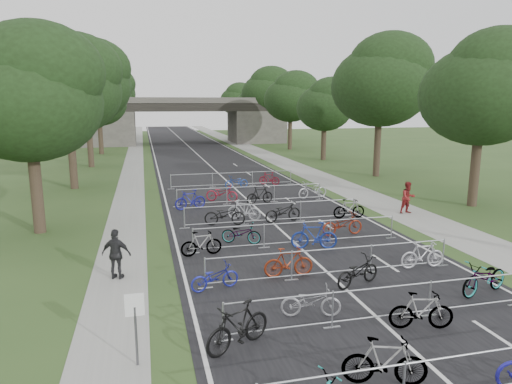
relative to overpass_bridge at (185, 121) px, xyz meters
The scene contains 52 objects.
road 15.41m from the overpass_bridge, 90.00° to the right, with size 11.00×140.00×0.01m, color black.
sidewalk_right 17.36m from the overpass_bridge, 61.93° to the right, with size 3.00×140.00×0.01m, color gray.
sidewalk_left 17.14m from the overpass_bridge, 116.57° to the right, with size 2.00×140.00×0.01m, color gray.
lane_markings 15.41m from the overpass_bridge, 90.00° to the right, with size 0.12×140.00×0.00m, color silver.
overpass_bridge is the anchor object (origin of this frame).
park_sign 62.41m from the overpass_bridge, 96.26° to the right, with size 0.45×0.06×1.83m.
tree_left_0 50.47m from the overpass_bridge, 103.07° to the right, with size 6.72×6.72×10.25m.
tree_right_0 50.91m from the overpass_bridge, 75.05° to the right, with size 7.17×7.17×10.93m.
tree_left_1 38.97m from the overpass_bridge, 107.08° to the right, with size 7.56×7.56×11.53m.
tree_right_1 39.56m from the overpass_bridge, 70.53° to the right, with size 8.18×8.18×12.47m.
tree_left_2 27.92m from the overpass_bridge, 114.44° to the right, with size 8.40×8.40×12.81m.
tree_right_2 28.39m from the overpass_bridge, 62.40° to the right, with size 6.16×6.16×9.39m.
tree_left_3 17.59m from the overpass_bridge, 131.07° to the right, with size 6.72×6.72×10.25m.
tree_right_3 18.82m from the overpass_bridge, 44.93° to the right, with size 7.17×7.17×10.93m.
tree_left_4 12.05m from the overpass_bridge, behind, with size 7.56×7.56×11.53m.
tree_right_4 13.86m from the overpass_bridge, ahead, with size 8.18×8.18×12.47m.
tree_left_5 16.44m from the overpass_bridge, 136.20° to the left, with size 8.40×8.40×12.81m.
tree_right_5 17.23m from the overpass_bridge, 39.82° to the left, with size 6.16×6.16×9.39m.
tree_left_6 25.77m from the overpass_bridge, 116.43° to the left, with size 6.72×6.72×10.25m.
tree_right_6 26.62m from the overpass_bridge, 60.25° to the left, with size 7.17×7.17×10.93m.
barrier_row_0 65.07m from the overpass_bridge, 90.00° to the right, with size 9.70×0.08×1.10m.
barrier_row_1 61.47m from the overpass_bridge, 90.00° to the right, with size 9.70×0.08×1.10m.
barrier_row_2 57.88m from the overpass_bridge, 90.00° to the right, with size 9.70×0.08×1.10m.
barrier_row_3 54.08m from the overpass_bridge, 90.00° to the right, with size 9.70×0.08×1.10m.
barrier_row_4 50.09m from the overpass_bridge, 90.00° to the right, with size 9.70×0.08×1.10m.
barrier_row_5 45.10m from the overpass_bridge, 90.00° to the right, with size 9.70×0.08×1.10m.
barrier_row_6 39.11m from the overpass_bridge, 90.00° to the right, with size 9.70×0.08×1.10m.
bike_1 64.22m from the overpass_bridge, 91.31° to the right, with size 0.53×1.89×1.13m, color #ACAFB4.
bike_4 62.06m from the overpass_bridge, 93.98° to the right, with size 0.58×2.04×1.22m, color black.
bike_5 60.71m from the overpass_bridge, 91.76° to the right, with size 0.62×1.78×0.93m, color gray.
bike_6 62.13m from the overpass_bridge, 89.23° to the right, with size 0.51×1.79×1.08m, color #ACAFB4.
bike_7 60.67m from the overpass_bridge, 85.99° to the right, with size 0.75×2.15×1.13m, color #ACAFB4.
bike_8 58.20m from the overpass_bridge, 94.24° to the right, with size 0.59×1.70×0.90m, color navy.
bike_9 57.56m from the overpass_bridge, 91.53° to the right, with size 0.51×1.82×1.10m, color maroon.
bike_10 58.89m from the overpass_bridge, 89.50° to the right, with size 0.67×1.93×1.02m, color black.
bike_11 58.03m from the overpass_bridge, 86.37° to the right, with size 0.50×1.77×1.06m, color silver.
bike_12 54.62m from the overpass_bridge, 94.52° to the right, with size 0.48×1.72×1.03m, color #ACAFB4.
bike_13 53.27m from the overpass_bridge, 92.54° to the right, with size 0.63×1.80×0.94m, color #ACAFB4.
bike_14 54.75m from the overpass_bridge, 89.46° to the right, with size 0.56×1.99×1.20m, color navy.
bike_15 53.16m from the overpass_bridge, 87.22° to the right, with size 0.72×2.06×1.08m, color maroon.
bike_16 50.01m from the overpass_bridge, 92.90° to the right, with size 0.73×2.09×1.10m, color black.
bike_17 49.22m from the overpass_bridge, 91.57° to the right, with size 0.53×1.86×1.12m, color #B7B7BF.
bike_18 50.03m from the overpass_bridge, 89.35° to the right, with size 0.73×2.09×1.10m, color black.
bike_19 50.36m from the overpass_bridge, 85.09° to the right, with size 0.50×1.78×1.07m, color #ACAFB4.
bike_20 46.09m from the overpass_bridge, 94.84° to the right, with size 0.55×1.93×1.16m, color navy.
bike_21 44.29m from the overpass_bridge, 92.21° to the right, with size 0.72×2.07×1.09m, color maroon.
bike_22 45.46m from the overpass_bridge, 89.39° to the right, with size 0.52×1.86×1.12m, color black.
bike_23 44.87m from the overpass_bridge, 84.49° to the right, with size 0.75×2.14×1.13m, color #A4A4AB.
bike_26 40.01m from the overpass_bridge, 89.83° to the right, with size 0.65×1.87×0.98m, color #1B3B97.
bike_27 39.21m from the overpass_bridge, 85.79° to the right, with size 0.46×1.64×0.99m, color maroon.
pedestrian_b 50.54m from the overpass_bridge, 80.83° to the right, with size 0.89×0.69×1.82m, color maroon.
pedestrian_c 56.71m from the overpass_bridge, 97.65° to the right, with size 1.07×0.44×1.82m, color #232325.
Camera 1 is at (-6.43, -7.34, 6.18)m, focal length 32.00 mm.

